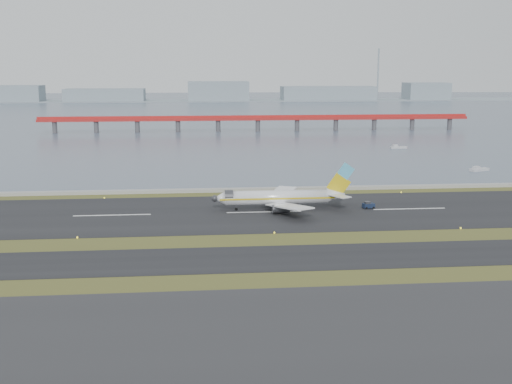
% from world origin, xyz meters
% --- Properties ---
extents(ground, '(1000.00, 1000.00, 0.00)m').
position_xyz_m(ground, '(0.00, 0.00, 0.00)').
color(ground, '#3B481A').
rests_on(ground, ground).
extents(apron_strip, '(1000.00, 50.00, 0.10)m').
position_xyz_m(apron_strip, '(0.00, -55.00, 0.05)').
color(apron_strip, '#2B2B2D').
rests_on(apron_strip, ground).
extents(taxiway_strip, '(1000.00, 18.00, 0.10)m').
position_xyz_m(taxiway_strip, '(0.00, -12.00, 0.05)').
color(taxiway_strip, black).
rests_on(taxiway_strip, ground).
extents(runway_strip, '(1000.00, 45.00, 0.10)m').
position_xyz_m(runway_strip, '(0.00, 30.00, 0.05)').
color(runway_strip, black).
rests_on(runway_strip, ground).
extents(seawall, '(1000.00, 2.50, 1.00)m').
position_xyz_m(seawall, '(0.00, 60.00, 0.50)').
color(seawall, '#979691').
rests_on(seawall, ground).
extents(bay_water, '(1400.00, 800.00, 1.30)m').
position_xyz_m(bay_water, '(0.00, 460.00, 0.00)').
color(bay_water, '#485568').
rests_on(bay_water, ground).
extents(red_pier, '(260.00, 5.00, 10.20)m').
position_xyz_m(red_pier, '(20.00, 250.00, 7.28)').
color(red_pier, '#B2201E').
rests_on(red_pier, ground).
extents(far_shoreline, '(1400.00, 80.00, 60.50)m').
position_xyz_m(far_shoreline, '(13.62, 620.00, 6.07)').
color(far_shoreline, gray).
rests_on(far_shoreline, ground).
extents(airliner, '(38.52, 32.89, 12.80)m').
position_xyz_m(airliner, '(5.25, 32.57, 3.46)').
color(airliner, white).
rests_on(airliner, ground).
extents(pushback_tug, '(3.46, 2.45, 2.02)m').
position_xyz_m(pushback_tug, '(28.96, 31.71, 0.98)').
color(pushback_tug, '#141F38').
rests_on(pushback_tug, ground).
extents(workboat_near, '(8.37, 5.46, 1.95)m').
position_xyz_m(workboat_near, '(87.45, 91.42, 0.62)').
color(workboat_near, '#BBBCC0').
rests_on(workboat_near, ground).
extents(workboat_far, '(7.84, 2.70, 1.89)m').
position_xyz_m(workboat_far, '(78.44, 160.41, 0.60)').
color(workboat_far, '#BBBCC0').
rests_on(workboat_far, ground).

